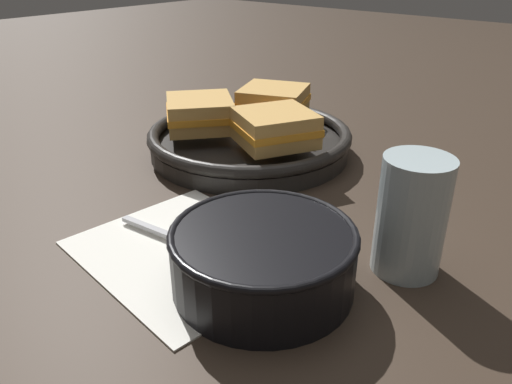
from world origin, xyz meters
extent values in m
plane|color=#382B21|center=(0.00, 0.00, 0.00)|extent=(4.00, 4.00, 0.00)
cube|color=white|center=(0.01, -0.06, 0.00)|extent=(0.24, 0.21, 0.00)
cylinder|color=black|center=(0.11, -0.05, 0.03)|extent=(0.17, 0.17, 0.06)
cylinder|color=#DB5B1E|center=(0.11, -0.05, 0.05)|extent=(0.15, 0.15, 0.01)
torus|color=black|center=(0.11, -0.05, 0.06)|extent=(0.17, 0.17, 0.01)
cube|color=#B7B7BC|center=(-0.04, -0.06, 0.01)|extent=(0.11, 0.02, 0.01)
ellipsoid|color=#B7B7BC|center=(0.04, -0.05, 0.01)|extent=(0.05, 0.03, 0.01)
cylinder|color=black|center=(-0.13, 0.20, 0.01)|extent=(0.30, 0.30, 0.02)
torus|color=black|center=(-0.13, 0.20, 0.03)|extent=(0.31, 0.31, 0.02)
cube|color=tan|center=(-0.19, 0.15, 0.05)|extent=(0.14, 0.14, 0.02)
cube|color=orange|center=(-0.19, 0.15, 0.07)|extent=(0.14, 0.14, 0.01)
cube|color=tan|center=(-0.19, 0.15, 0.08)|extent=(0.14, 0.14, 0.02)
cube|color=tan|center=(-0.06, 0.17, 0.05)|extent=(0.13, 0.13, 0.02)
cube|color=orange|center=(-0.06, 0.17, 0.07)|extent=(0.14, 0.14, 0.01)
cube|color=tan|center=(-0.06, 0.17, 0.08)|extent=(0.13, 0.13, 0.02)
cube|color=tan|center=(-0.14, 0.27, 0.05)|extent=(0.13, 0.13, 0.02)
cube|color=orange|center=(-0.14, 0.27, 0.07)|extent=(0.13, 0.13, 0.01)
cube|color=tan|center=(-0.14, 0.27, 0.08)|extent=(0.13, 0.13, 0.02)
cylinder|color=silver|center=(0.20, 0.06, 0.06)|extent=(0.07, 0.07, 0.12)
camera|label=1|loc=(0.35, -0.35, 0.29)|focal=35.00mm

